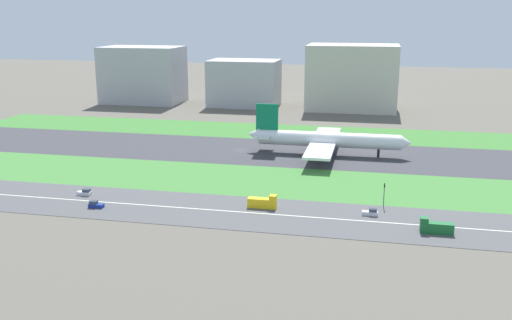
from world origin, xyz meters
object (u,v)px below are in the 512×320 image
at_px(car_3, 85,193).
at_px(car_2, 371,212).
at_px(office_tower, 352,77).
at_px(car_1, 96,205).
at_px(fuel_tank_west, 327,87).
at_px(fuel_tank_centre, 381,89).
at_px(airliner, 324,140).
at_px(truck_1, 436,227).
at_px(traffic_light, 384,193).
at_px(terminal_building, 143,75).
at_px(truck_0, 263,203).
at_px(hangar_building, 244,83).

height_order(car_3, car_2, same).
bearing_deg(office_tower, car_3, -111.85).
bearing_deg(office_tower, car_1, -108.50).
distance_m(fuel_tank_west, fuel_tank_centre, 35.36).
bearing_deg(airliner, office_tower, 87.50).
bearing_deg(truck_1, traffic_light, -53.99).
distance_m(car_2, terminal_building, 232.79).
relative_size(truck_0, traffic_light, 1.17).
xyz_separation_m(truck_1, car_2, (-16.59, 10.00, -0.75)).
height_order(hangar_building, fuel_tank_centre, hangar_building).
height_order(traffic_light, office_tower, office_tower).
bearing_deg(car_1, car_2, -172.77).
bearing_deg(traffic_light, car_2, -113.71).
bearing_deg(fuel_tank_centre, truck_1, -86.56).
relative_size(traffic_light, office_tower, 0.14).
xyz_separation_m(airliner, fuel_tank_west, (-13.47, 159.00, 1.05)).
bearing_deg(hangar_building, terminal_building, 180.00).
distance_m(airliner, truck_1, 86.08).
distance_m(truck_1, car_2, 19.38).
height_order(car_2, fuel_tank_west, fuel_tank_west).
xyz_separation_m(truck_1, fuel_tank_west, (-49.61, 237.00, 5.61)).
bearing_deg(car_2, fuel_tank_west, 98.28).
xyz_separation_m(car_1, traffic_light, (82.31, 17.99, 3.37)).
bearing_deg(office_tower, truck_1, -80.79).
height_order(terminal_building, fuel_tank_centre, terminal_building).
distance_m(truck_1, office_tower, 195.26).
bearing_deg(truck_0, car_3, 180.00).
bearing_deg(traffic_light, fuel_tank_west, 99.47).
relative_size(office_tower, fuel_tank_centre, 2.54).
distance_m(truck_1, hangar_building, 214.82).
height_order(airliner, truck_1, airliner).
bearing_deg(truck_1, hangar_building, -63.53).
height_order(car_2, terminal_building, terminal_building).
bearing_deg(fuel_tank_west, fuel_tank_centre, 0.00).
height_order(truck_1, hangar_building, hangar_building).
height_order(car_3, fuel_tank_west, fuel_tank_west).
bearing_deg(fuel_tank_west, terminal_building, -157.97).
bearing_deg(airliner, fuel_tank_west, 94.84).
bearing_deg(hangar_building, airliner, -62.46).
relative_size(airliner, traffic_light, 9.03).
distance_m(hangar_building, office_tower, 64.63).
bearing_deg(fuel_tank_centre, traffic_light, -89.69).
xyz_separation_m(truck_1, office_tower, (-31.15, 192.00, 17.04)).
distance_m(truck_1, fuel_tank_west, 242.20).
relative_size(car_3, fuel_tank_west, 0.18).
bearing_deg(fuel_tank_centre, airliner, -97.83).
distance_m(truck_0, fuel_tank_west, 227.08).
bearing_deg(truck_1, car_1, -0.00).
distance_m(car_1, truck_1, 95.39).
bearing_deg(car_3, fuel_tank_centre, 68.40).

